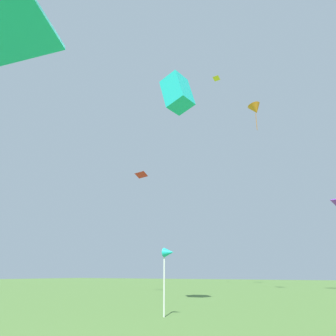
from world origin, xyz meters
TOP-DOWN VIEW (x-y plane):
  - distant_kite_red_mid_left at (-8.32, 13.88)m, footprint 0.83×0.82m
  - distant_kite_yellow_high_left at (-8.90, 27.81)m, footprint 0.93×0.90m
  - distant_kite_teal_mid_right at (-2.94, 8.68)m, footprint 1.24×0.98m
  - distant_kite_orange_low_right at (-5.36, 28.88)m, footprint 1.66×1.53m
  - marker_flag at (-2.09, 6.60)m, footprint 0.30×0.24m

SIDE VIEW (x-z plane):
  - marker_flag at x=-2.09m, z-range 0.62..2.30m
  - distant_kite_red_mid_left at x=-8.32m, z-range 6.38..6.66m
  - distant_kite_teal_mid_right at x=-2.94m, z-range 6.84..8.35m
  - distant_kite_orange_low_right at x=-5.36m, z-range 15.27..18.25m
  - distant_kite_yellow_high_left at x=-8.90m, z-range 20.76..21.11m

